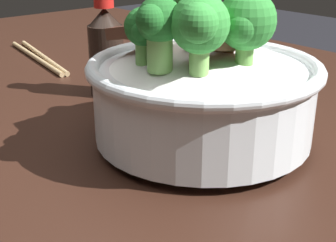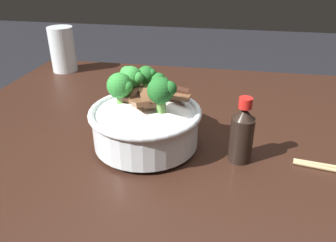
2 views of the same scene
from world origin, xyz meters
TOP-DOWN VIEW (x-y plane):
  - dining_table at (0.00, 0.00)m, footprint 1.21×0.89m
  - rice_bowl at (-0.15, -0.04)m, footprint 0.21×0.21m
  - drinking_glass at (-0.51, 0.34)m, footprint 0.08×0.08m
  - soy_sauce_bottle at (0.02, -0.06)m, footprint 0.04×0.04m

SIDE VIEW (x-z plane):
  - dining_table at x=0.00m, z-range 0.28..1.09m
  - soy_sauce_bottle at x=0.02m, z-range 0.80..0.92m
  - rice_bowl at x=-0.15m, z-range 0.79..0.94m
  - drinking_glass at x=-0.51m, z-range 0.80..0.94m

